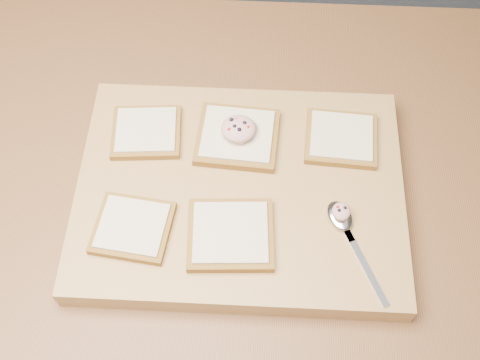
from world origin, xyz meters
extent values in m
plane|color=#515459|center=(0.00, 0.00, 0.00)|extent=(4.00, 4.00, 0.00)
cube|color=slate|center=(0.00, 0.00, 0.42)|extent=(1.90, 0.75, 0.84)
cube|color=brown|center=(0.00, 0.00, 0.87)|extent=(2.00, 0.80, 0.06)
cube|color=#B4864D|center=(-0.01, -0.05, 0.92)|extent=(0.50, 0.38, 0.04)
cube|color=brown|center=(-0.16, 0.04, 0.95)|extent=(0.12, 0.11, 0.01)
cube|color=beige|center=(-0.16, 0.04, 0.95)|extent=(0.10, 0.09, 0.00)
cube|color=brown|center=(-0.01, 0.04, 0.95)|extent=(0.14, 0.13, 0.01)
cube|color=beige|center=(-0.01, 0.04, 0.96)|extent=(0.12, 0.11, 0.00)
cube|color=brown|center=(0.15, 0.04, 0.95)|extent=(0.12, 0.11, 0.01)
cube|color=beige|center=(0.15, 0.04, 0.95)|extent=(0.10, 0.09, 0.00)
cube|color=brown|center=(-0.16, -0.13, 0.95)|extent=(0.12, 0.11, 0.01)
cube|color=beige|center=(-0.16, -0.13, 0.95)|extent=(0.10, 0.10, 0.00)
cube|color=brown|center=(-0.02, -0.14, 0.95)|extent=(0.13, 0.12, 0.01)
cube|color=beige|center=(-0.02, -0.14, 0.96)|extent=(0.11, 0.10, 0.00)
ellipsoid|color=#D38D87|center=(-0.01, 0.04, 0.97)|extent=(0.05, 0.05, 0.02)
sphere|color=black|center=(0.00, 0.04, 0.98)|extent=(0.01, 0.01, 0.01)
sphere|color=black|center=(-0.02, 0.05, 0.98)|extent=(0.01, 0.01, 0.01)
sphere|color=black|center=(-0.01, 0.03, 0.98)|extent=(0.01, 0.01, 0.01)
sphere|color=black|center=(-0.02, 0.03, 0.98)|extent=(0.01, 0.01, 0.01)
sphere|color=#A5140C|center=(0.00, 0.03, 0.98)|extent=(0.01, 0.01, 0.01)
sphere|color=#A5140C|center=(-0.02, 0.05, 0.98)|extent=(0.01, 0.01, 0.01)
sphere|color=#A5140C|center=(-0.03, 0.03, 0.98)|extent=(0.01, 0.01, 0.01)
ellipsoid|color=silver|center=(0.14, -0.10, 0.95)|extent=(0.05, 0.06, 0.01)
cube|color=silver|center=(0.16, -0.12, 0.94)|extent=(0.02, 0.03, 0.00)
cube|color=silver|center=(0.18, -0.17, 0.94)|extent=(0.06, 0.12, 0.00)
ellipsoid|color=#D38D87|center=(0.14, -0.10, 0.96)|extent=(0.03, 0.03, 0.01)
sphere|color=black|center=(0.15, -0.09, 0.96)|extent=(0.01, 0.01, 0.01)
sphere|color=black|center=(0.14, -0.10, 0.96)|extent=(0.01, 0.01, 0.01)
sphere|color=#A5140C|center=(0.14, -0.09, 0.96)|extent=(0.01, 0.01, 0.01)
camera|label=1|loc=(0.02, -0.52, 1.73)|focal=45.00mm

